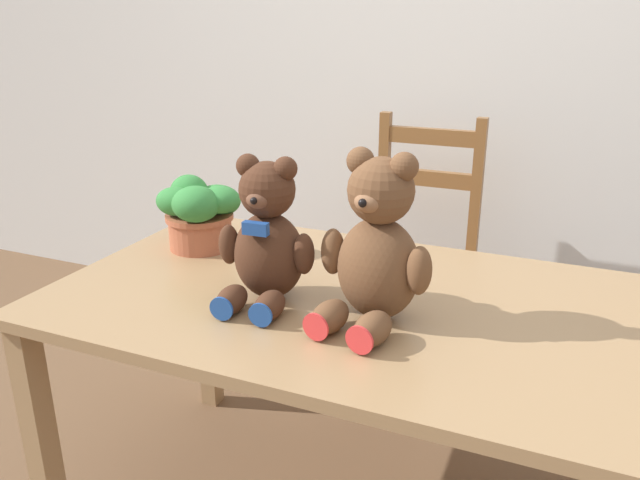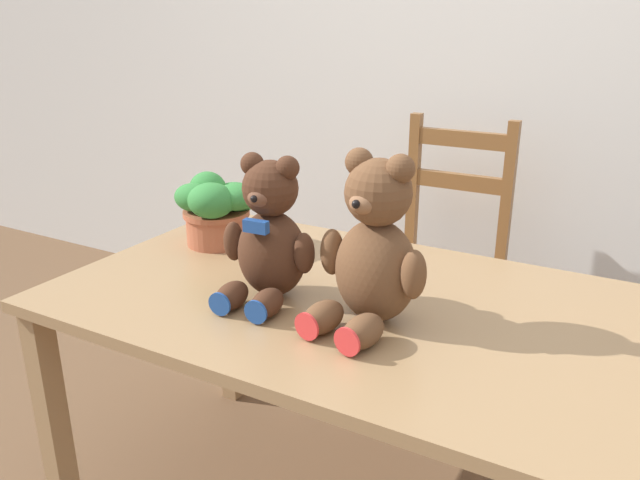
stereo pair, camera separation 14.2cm
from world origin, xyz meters
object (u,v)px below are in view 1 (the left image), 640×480
wooden_chair_behind (416,259)px  teddy_bear_left (266,240)px  teddy_bear_right (376,250)px  potted_plant (200,211)px

wooden_chair_behind → teddy_bear_left: teddy_bear_left is taller
teddy_bear_left → teddy_bear_right: bearing=176.0°
wooden_chair_behind → teddy_bear_right: teddy_bear_right is taller
teddy_bear_left → potted_plant: size_ratio=1.44×
wooden_chair_behind → potted_plant: size_ratio=4.20×
wooden_chair_behind → teddy_bear_right: size_ratio=2.65×
wooden_chair_behind → teddy_bear_left: size_ratio=2.91×
teddy_bear_left → teddy_bear_right: (0.27, -0.00, 0.01)m
teddy_bear_right → wooden_chair_behind: bearing=-72.0°
teddy_bear_left → teddy_bear_right: teddy_bear_right is taller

